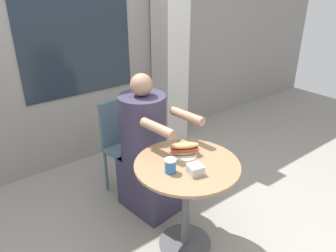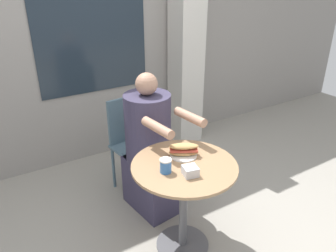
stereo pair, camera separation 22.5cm
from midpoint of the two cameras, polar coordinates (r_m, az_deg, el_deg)
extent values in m
plane|color=gray|center=(2.64, 0.36, -19.85)|extent=(8.00, 8.00, 0.00)
cube|color=gray|center=(3.39, -18.27, 16.01)|extent=(8.00, 0.08, 2.80)
cube|color=#1E2833|center=(3.36, -17.62, 15.07)|extent=(1.13, 0.01, 1.20)
cube|color=beige|center=(3.72, -1.40, 14.78)|extent=(0.31, 0.31, 2.40)
cylinder|color=#997551|center=(2.20, 0.41, -6.84)|extent=(0.72, 0.72, 0.02)
cylinder|color=#515156|center=(2.40, 0.39, -13.86)|extent=(0.06, 0.06, 0.67)
cylinder|color=#515156|center=(2.64, 0.36, -19.71)|extent=(0.39, 0.39, 0.02)
cube|color=slate|center=(2.95, -8.79, -4.16)|extent=(0.42, 0.42, 0.02)
cube|color=slate|center=(2.98, -11.06, 0.73)|extent=(0.35, 0.07, 0.42)
cylinder|color=slate|center=(3.04, -4.12, -7.92)|extent=(0.03, 0.03, 0.43)
cylinder|color=slate|center=(2.87, -9.18, -10.36)|extent=(0.03, 0.03, 0.43)
cylinder|color=slate|center=(3.26, -7.94, -5.61)|extent=(0.03, 0.03, 0.43)
cylinder|color=slate|center=(3.11, -12.81, -7.71)|extent=(0.03, 0.03, 0.43)
cube|color=#38334C|center=(2.85, -5.41, -10.17)|extent=(0.41, 0.51, 0.45)
cylinder|color=#38334C|center=(2.64, -6.82, -0.51)|extent=(0.38, 0.38, 0.56)
sphere|color=tan|center=(2.51, -7.25, 7.10)|extent=(0.17, 0.17, 0.17)
cylinder|color=tan|center=(2.43, 0.72, 1.69)|extent=(0.10, 0.31, 0.07)
cylinder|color=tan|center=(2.25, -4.68, -0.45)|extent=(0.10, 0.31, 0.07)
cylinder|color=white|center=(2.29, 0.06, -5.04)|extent=(0.19, 0.19, 0.01)
ellipsoid|color=tan|center=(2.28, 0.06, -4.55)|extent=(0.22, 0.17, 0.04)
cube|color=#B74233|center=(2.27, 0.06, -4.01)|extent=(0.20, 0.16, 0.01)
ellipsoid|color=tan|center=(2.26, 0.06, -3.47)|extent=(0.22, 0.17, 0.04)
cylinder|color=#336BB7|center=(2.09, -2.69, -7.13)|extent=(0.07, 0.07, 0.08)
cylinder|color=white|center=(2.06, -2.71, -6.03)|extent=(0.08, 0.08, 0.01)
cube|color=silver|center=(2.08, 1.67, -7.67)|extent=(0.11, 0.11, 0.06)
camera|label=1|loc=(0.11, -92.86, -1.34)|focal=35.00mm
camera|label=2|loc=(0.11, 87.14, 1.34)|focal=35.00mm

